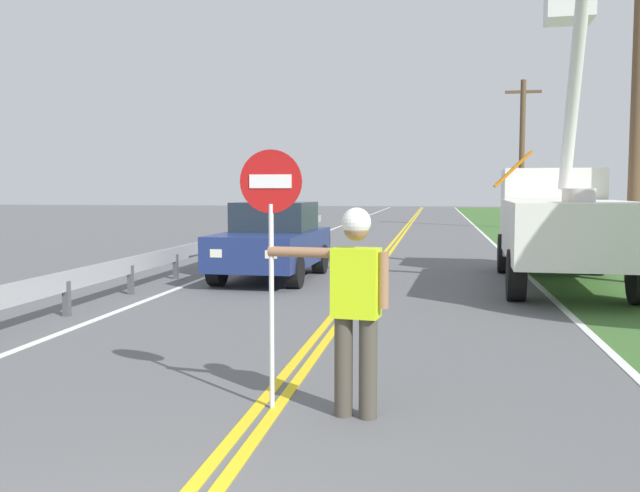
{
  "coord_description": "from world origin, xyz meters",
  "views": [
    {
      "loc": [
        1.48,
        -2.74,
        1.98
      ],
      "look_at": [
        -0.09,
        6.56,
        1.2
      ],
      "focal_mm": 38.47,
      "sensor_mm": 36.0,
      "label": 1
    }
  ],
  "objects_px": {
    "utility_bucket_truck": "(561,216)",
    "flagger_worker": "(355,298)",
    "stop_sign_paddle": "(271,220)",
    "oncoming_sedan_nearest": "(273,241)",
    "utility_pole_mid": "(522,151)",
    "utility_pole_near": "(639,74)"
  },
  "relations": [
    {
      "from": "utility_pole_mid",
      "to": "oncoming_sedan_nearest",
      "type": "bearing_deg",
      "value": -109.84
    },
    {
      "from": "utility_bucket_truck",
      "to": "utility_pole_mid",
      "type": "bearing_deg",
      "value": 85.39
    },
    {
      "from": "flagger_worker",
      "to": "utility_pole_near",
      "type": "xyz_separation_m",
      "value": [
        4.82,
        9.61,
        3.34
      ]
    },
    {
      "from": "utility_bucket_truck",
      "to": "flagger_worker",
      "type": "bearing_deg",
      "value": -109.56
    },
    {
      "from": "oncoming_sedan_nearest",
      "to": "utility_pole_mid",
      "type": "relative_size",
      "value": 0.55
    },
    {
      "from": "oncoming_sedan_nearest",
      "to": "utility_pole_mid",
      "type": "height_order",
      "value": "utility_pole_mid"
    },
    {
      "from": "flagger_worker",
      "to": "oncoming_sedan_nearest",
      "type": "distance_m",
      "value": 9.38
    },
    {
      "from": "oncoming_sedan_nearest",
      "to": "stop_sign_paddle",
      "type": "bearing_deg",
      "value": -76.54
    },
    {
      "from": "flagger_worker",
      "to": "stop_sign_paddle",
      "type": "xyz_separation_m",
      "value": [
        -0.76,
        0.1,
        0.66
      ]
    },
    {
      "from": "flagger_worker",
      "to": "oncoming_sedan_nearest",
      "type": "xyz_separation_m",
      "value": [
        -2.87,
        8.93,
        -0.21
      ]
    },
    {
      "from": "stop_sign_paddle",
      "to": "utility_bucket_truck",
      "type": "height_order",
      "value": "utility_bucket_truck"
    },
    {
      "from": "utility_bucket_truck",
      "to": "utility_pole_near",
      "type": "xyz_separation_m",
      "value": [
        1.56,
        0.43,
        2.95
      ]
    },
    {
      "from": "stop_sign_paddle",
      "to": "flagger_worker",
      "type": "bearing_deg",
      "value": -7.82
    },
    {
      "from": "stop_sign_paddle",
      "to": "utility_pole_mid",
      "type": "height_order",
      "value": "utility_pole_mid"
    },
    {
      "from": "utility_bucket_truck",
      "to": "utility_pole_mid",
      "type": "height_order",
      "value": "utility_pole_mid"
    },
    {
      "from": "utility_bucket_truck",
      "to": "utility_pole_mid",
      "type": "distance_m",
      "value": 21.79
    },
    {
      "from": "stop_sign_paddle",
      "to": "oncoming_sedan_nearest",
      "type": "xyz_separation_m",
      "value": [
        -2.11,
        8.83,
        -0.88
      ]
    },
    {
      "from": "flagger_worker",
      "to": "oncoming_sedan_nearest",
      "type": "height_order",
      "value": "flagger_worker"
    },
    {
      "from": "flagger_worker",
      "to": "stop_sign_paddle",
      "type": "distance_m",
      "value": 1.02
    },
    {
      "from": "utility_bucket_truck",
      "to": "oncoming_sedan_nearest",
      "type": "height_order",
      "value": "utility_bucket_truck"
    },
    {
      "from": "flagger_worker",
      "to": "utility_bucket_truck",
      "type": "xyz_separation_m",
      "value": [
        3.26,
        9.18,
        0.39
      ]
    },
    {
      "from": "flagger_worker",
      "to": "oncoming_sedan_nearest",
      "type": "bearing_deg",
      "value": 107.84
    }
  ]
}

